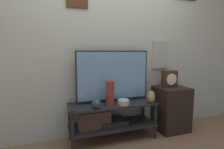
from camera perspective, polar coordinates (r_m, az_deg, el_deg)
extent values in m
plane|color=#846647|center=(2.39, 2.32, -22.76)|extent=(12.00, 12.00, 0.00)
cube|color=beige|center=(2.53, -1.61, 10.85)|extent=(6.40, 0.06, 2.70)
cube|color=#B7B2A8|center=(2.86, 15.32, 6.19)|extent=(0.28, 0.02, 0.43)
cube|color=white|center=(2.86, 15.39, 6.18)|extent=(0.24, 0.01, 0.40)
cube|color=#232326|center=(2.39, 0.27, -9.65)|extent=(1.18, 0.40, 0.03)
cube|color=#232326|center=(2.50, 0.27, -16.27)|extent=(1.18, 0.40, 0.03)
cylinder|color=#232326|center=(2.21, -12.75, -18.04)|extent=(0.04, 0.04, 0.51)
cylinder|color=#232326|center=(2.56, 13.93, -14.40)|extent=(0.04, 0.04, 0.51)
cylinder|color=#232326|center=(2.53, -13.62, -14.73)|extent=(0.04, 0.04, 0.51)
cylinder|color=#232326|center=(2.84, 10.11, -12.09)|extent=(0.04, 0.04, 0.51)
cube|color=black|center=(2.48, 0.27, -15.22)|extent=(0.36, 0.28, 0.07)
cube|color=#47382D|center=(2.38, -5.97, -14.18)|extent=(0.41, 0.22, 0.23)
cylinder|color=black|center=(2.41, -6.10, -8.99)|extent=(0.05, 0.05, 0.02)
cylinder|color=black|center=(2.58, 6.28, -7.83)|extent=(0.05, 0.05, 0.02)
cube|color=black|center=(2.41, 0.32, -0.35)|extent=(1.02, 0.04, 0.68)
cube|color=#6B9ED1|center=(2.39, 0.45, -0.40)|extent=(0.99, 0.01, 0.65)
sphere|color=#2D4251|center=(2.17, -5.12, -9.52)|extent=(0.11, 0.11, 0.11)
cylinder|color=beige|center=(2.32, 3.73, -8.98)|extent=(0.16, 0.16, 0.07)
cylinder|color=brown|center=(2.27, -0.65, -6.12)|extent=(0.11, 0.11, 0.31)
ellipsoid|color=tan|center=(2.45, 12.60, -7.08)|extent=(0.11, 0.11, 0.17)
cube|color=black|center=(2.87, 18.70, -10.49)|extent=(0.46, 0.42, 0.67)
cube|color=#422819|center=(2.79, 18.22, -1.33)|extent=(0.23, 0.10, 0.25)
cylinder|color=white|center=(2.74, 18.90, -1.49)|extent=(0.17, 0.01, 0.17)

